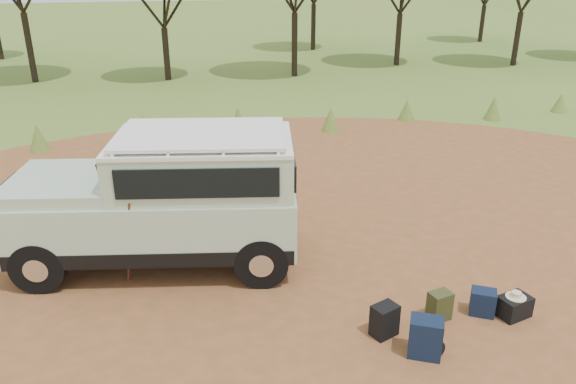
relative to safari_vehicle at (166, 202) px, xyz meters
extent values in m
plane|color=#547D2C|center=(2.42, -0.80, -1.22)|extent=(140.00, 140.00, 0.00)
cylinder|color=#9A5432|center=(2.42, -0.80, -1.22)|extent=(23.00, 23.00, 0.01)
cone|color=#547D2C|center=(-3.58, 7.50, -0.80)|extent=(0.60, 0.60, 0.85)
cone|color=#547D2C|center=(-0.58, 8.40, -0.87)|extent=(0.60, 0.60, 0.70)
cone|color=#547D2C|center=(2.42, 8.00, -0.77)|extent=(0.60, 0.60, 0.90)
cone|color=#547D2C|center=(5.42, 7.60, -0.82)|extent=(0.60, 0.60, 0.80)
cone|color=#547D2C|center=(8.42, 8.30, -0.85)|extent=(0.60, 0.60, 0.75)
cone|color=#547D2C|center=(11.42, 7.70, -0.80)|extent=(0.60, 0.60, 0.85)
cone|color=#547D2C|center=(14.42, 8.10, -0.87)|extent=(0.60, 0.60, 0.70)
cylinder|color=black|center=(-5.58, 18.20, 0.31)|extent=(0.28, 0.28, 3.06)
cylinder|color=black|center=(0.42, 17.40, -0.05)|extent=(0.28, 0.28, 2.34)
cylinder|color=black|center=(6.42, 17.00, 0.24)|extent=(0.28, 0.28, 2.93)
cylinder|color=black|center=(12.42, 18.70, 0.08)|extent=(0.28, 0.28, 2.61)
cylinder|color=black|center=(18.42, 17.20, 0.13)|extent=(0.28, 0.28, 2.70)
cylinder|color=black|center=(9.42, 24.70, 0.13)|extent=(0.28, 0.28, 2.70)
cylinder|color=black|center=(21.42, 25.70, -0.05)|extent=(0.28, 0.28, 2.34)
cube|color=#B3CDAF|center=(-0.17, 0.03, -0.23)|extent=(5.30, 2.92, 1.06)
cube|color=black|center=(-0.17, 0.03, -0.62)|extent=(5.21, 2.94, 0.27)
cube|color=#B3CDAF|center=(0.71, -0.13, 0.72)|extent=(3.41, 2.50, 0.84)
cube|color=white|center=(0.71, -0.13, 1.17)|extent=(3.42, 2.54, 0.07)
cube|color=white|center=(0.71, -0.13, 1.28)|extent=(3.15, 2.37, 0.06)
cube|color=#B3CDAF|center=(-1.73, 0.31, 0.41)|extent=(2.16, 2.24, 0.22)
cube|color=black|center=(-0.80, 0.14, 0.76)|extent=(0.48, 1.70, 0.59)
cube|color=black|center=(0.53, -1.12, 0.76)|extent=(2.61, 0.51, 0.50)
cube|color=black|center=(0.89, 0.86, 0.76)|extent=(2.61, 0.51, 0.50)
cube|color=black|center=(2.27, -0.41, 0.72)|extent=(0.35, 1.63, 0.46)
cube|color=black|center=(-2.70, 0.49, -0.56)|extent=(0.51, 2.02, 0.38)
cylinder|color=black|center=(-2.84, 0.51, 0.34)|extent=(0.33, 1.43, 0.08)
cylinder|color=black|center=(-2.84, 0.51, -0.25)|extent=(0.33, 1.43, 0.08)
cylinder|color=silver|center=(-2.80, 0.82, 0.11)|extent=(0.12, 0.26, 0.25)
cube|color=white|center=(-2.79, 0.50, -0.42)|extent=(0.13, 0.47, 0.13)
cylinder|color=black|center=(-0.53, 1.09, 0.64)|extent=(0.10, 0.10, 0.92)
cylinder|color=black|center=(-2.19, -0.52, -0.76)|extent=(0.98, 0.47, 0.94)
cylinder|color=black|center=(-1.88, 1.25, -0.76)|extent=(0.98, 0.47, 0.94)
cylinder|color=black|center=(1.54, -1.19, -0.76)|extent=(0.98, 0.47, 0.94)
cylinder|color=black|center=(1.85, 0.58, -0.76)|extent=(0.98, 0.47, 0.94)
cylinder|color=brown|center=(-0.66, -0.71, -0.40)|extent=(0.25, 0.45, 1.66)
cube|color=black|center=(3.10, -2.99, -0.96)|extent=(0.46, 0.40, 0.52)
cube|color=#121F3B|center=(3.49, -3.56, -0.92)|extent=(0.57, 0.51, 0.61)
cube|color=#383D1C|center=(4.11, -2.79, -0.98)|extent=(0.39, 0.32, 0.48)
cube|color=#121F3B|center=(4.85, -2.83, -1.01)|extent=(0.48, 0.44, 0.43)
cube|color=black|center=(5.31, -2.99, -1.05)|extent=(0.58, 0.47, 0.35)
cylinder|color=black|center=(3.58, -3.54, -1.07)|extent=(0.36, 0.36, 0.32)
cylinder|color=beige|center=(5.31, -2.99, -0.86)|extent=(0.32, 0.32, 0.01)
cylinder|color=beige|center=(5.31, -2.99, -0.82)|extent=(0.16, 0.16, 0.08)
camera|label=1|loc=(0.13, -9.56, 4.11)|focal=35.00mm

